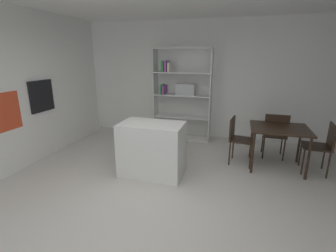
{
  "coord_description": "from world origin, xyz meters",
  "views": [
    {
      "loc": [
        1.1,
        -2.89,
        1.98
      ],
      "look_at": [
        0.14,
        0.37,
        1.01
      ],
      "focal_mm": 26.16,
      "sensor_mm": 36.0,
      "label": 1
    }
  ],
  "objects_px": {
    "kitchen_island": "(152,149)",
    "dining_chair_far": "(275,132)",
    "open_bookshelf": "(180,93)",
    "dining_chair_island_side": "(238,136)",
    "built_in_oven": "(41,96)",
    "dining_chair_window_side": "(323,143)",
    "dining_table": "(279,132)"
  },
  "relations": [
    {
      "from": "open_bookshelf",
      "to": "dining_chair_far",
      "type": "distance_m",
      "value": 2.28
    },
    {
      "from": "dining_chair_island_side",
      "to": "dining_chair_far",
      "type": "xyz_separation_m",
      "value": [
        0.7,
        0.43,
        0.01
      ]
    },
    {
      "from": "built_in_oven",
      "to": "kitchen_island",
      "type": "distance_m",
      "value": 2.44
    },
    {
      "from": "kitchen_island",
      "to": "dining_chair_far",
      "type": "distance_m",
      "value": 2.46
    },
    {
      "from": "built_in_oven",
      "to": "dining_table",
      "type": "bearing_deg",
      "value": 9.26
    },
    {
      "from": "dining_chair_window_side",
      "to": "dining_chair_far",
      "type": "relative_size",
      "value": 0.97
    },
    {
      "from": "dining_table",
      "to": "open_bookshelf",
      "type": "bearing_deg",
      "value": 151.29
    },
    {
      "from": "built_in_oven",
      "to": "dining_table",
      "type": "xyz_separation_m",
      "value": [
        4.39,
        0.72,
        -0.56
      ]
    },
    {
      "from": "kitchen_island",
      "to": "dining_chair_far",
      "type": "bearing_deg",
      "value": 32.32
    },
    {
      "from": "built_in_oven",
      "to": "dining_chair_far",
      "type": "bearing_deg",
      "value": 14.75
    },
    {
      "from": "dining_table",
      "to": "dining_chair_island_side",
      "type": "height_order",
      "value": "dining_chair_island_side"
    },
    {
      "from": "built_in_oven",
      "to": "dining_chair_far",
      "type": "relative_size",
      "value": 0.65
    },
    {
      "from": "built_in_oven",
      "to": "dining_chair_island_side",
      "type": "xyz_separation_m",
      "value": [
        3.69,
        0.73,
        -0.7
      ]
    },
    {
      "from": "dining_chair_island_side",
      "to": "dining_chair_window_side",
      "type": "xyz_separation_m",
      "value": [
        1.4,
        -0.02,
        0.01
      ]
    },
    {
      "from": "open_bookshelf",
      "to": "dining_chair_island_side",
      "type": "relative_size",
      "value": 2.45
    },
    {
      "from": "dining_chair_far",
      "to": "kitchen_island",
      "type": "bearing_deg",
      "value": 33.37
    },
    {
      "from": "built_in_oven",
      "to": "dining_chair_island_side",
      "type": "distance_m",
      "value": 3.82
    },
    {
      "from": "dining_chair_far",
      "to": "dining_chair_window_side",
      "type": "bearing_deg",
      "value": 148.65
    },
    {
      "from": "kitchen_island",
      "to": "dining_chair_island_side",
      "type": "bearing_deg",
      "value": 32.78
    },
    {
      "from": "built_in_oven",
      "to": "dining_chair_window_side",
      "type": "relative_size",
      "value": 0.67
    },
    {
      "from": "dining_chair_island_side",
      "to": "dining_chair_far",
      "type": "relative_size",
      "value": 0.96
    },
    {
      "from": "open_bookshelf",
      "to": "dining_chair_island_side",
      "type": "xyz_separation_m",
      "value": [
        1.39,
        -1.13,
        -0.58
      ]
    },
    {
      "from": "built_in_oven",
      "to": "kitchen_island",
      "type": "relative_size",
      "value": 0.57
    },
    {
      "from": "open_bookshelf",
      "to": "dining_table",
      "type": "bearing_deg",
      "value": -28.71
    },
    {
      "from": "dining_table",
      "to": "dining_chair_window_side",
      "type": "bearing_deg",
      "value": -0.67
    },
    {
      "from": "open_bookshelf",
      "to": "built_in_oven",
      "type": "bearing_deg",
      "value": -140.98
    },
    {
      "from": "dining_chair_window_side",
      "to": "dining_chair_far",
      "type": "height_order",
      "value": "dining_chair_far"
    },
    {
      "from": "kitchen_island",
      "to": "dining_chair_window_side",
      "type": "height_order",
      "value": "kitchen_island"
    },
    {
      "from": "kitchen_island",
      "to": "dining_table",
      "type": "distance_m",
      "value": 2.27
    },
    {
      "from": "dining_chair_island_side",
      "to": "dining_chair_window_side",
      "type": "bearing_deg",
      "value": -82.68
    },
    {
      "from": "open_bookshelf",
      "to": "dining_chair_island_side",
      "type": "distance_m",
      "value": 1.89
    },
    {
      "from": "dining_chair_window_side",
      "to": "dining_chair_far",
      "type": "xyz_separation_m",
      "value": [
        -0.7,
        0.45,
        0.0
      ]
    }
  ]
}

